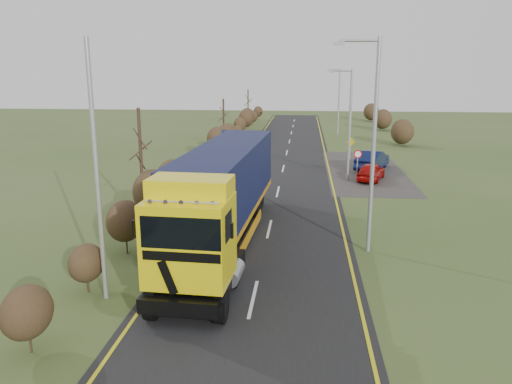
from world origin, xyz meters
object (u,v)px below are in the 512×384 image
object	(u,v)px
car_blue_sedan	(372,160)
speed_sign	(358,159)
streetlight_near	(371,138)
lorry	(222,191)
car_red_hatchback	(371,172)

from	to	relation	value
car_blue_sedan	speed_sign	world-z (taller)	speed_sign
car_blue_sedan	streetlight_near	xyz separation A→B (m)	(-2.67, -19.01, 4.27)
lorry	streetlight_near	world-z (taller)	streetlight_near
lorry	streetlight_near	distance (m)	6.93
streetlight_near	speed_sign	size ratio (longest dim) A/B	4.24
car_red_hatchback	speed_sign	xyz separation A→B (m)	(-0.97, 0.36, 0.85)
car_red_hatchback	streetlight_near	distance (m)	15.74
car_blue_sedan	speed_sign	bearing A→B (deg)	89.51
car_red_hatchback	car_blue_sedan	distance (m)	4.09
car_blue_sedan	streetlight_near	distance (m)	19.66
car_red_hatchback	streetlight_near	xyz separation A→B (m)	(-2.09, -14.96, 4.40)
lorry	car_red_hatchback	size ratio (longest dim) A/B	4.23
car_red_hatchback	car_blue_sedan	xyz separation A→B (m)	(0.58, 4.04, 0.13)
speed_sign	car_blue_sedan	bearing A→B (deg)	67.14
car_red_hatchback	streetlight_near	world-z (taller)	streetlight_near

